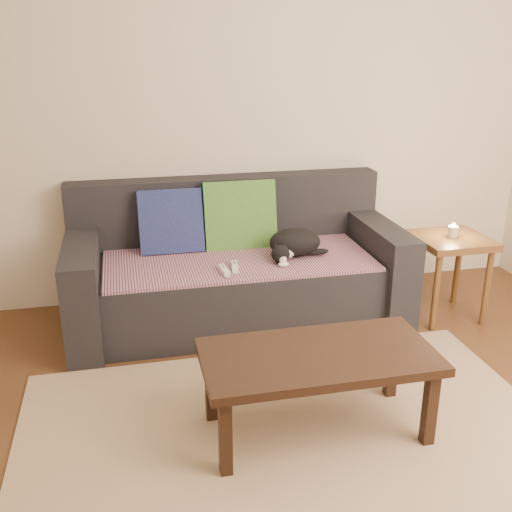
# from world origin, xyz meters

# --- Properties ---
(ground) EXTENTS (4.50, 4.50, 0.00)m
(ground) POSITION_xyz_m (0.00, 0.00, 0.00)
(ground) COLOR brown
(ground) RESTS_ON ground
(back_wall) EXTENTS (4.50, 0.04, 2.60)m
(back_wall) POSITION_xyz_m (0.00, 2.00, 1.30)
(back_wall) COLOR beige
(back_wall) RESTS_ON ground
(sofa) EXTENTS (2.10, 0.94, 0.87)m
(sofa) POSITION_xyz_m (0.00, 1.57, 0.31)
(sofa) COLOR #232328
(sofa) RESTS_ON ground
(throw_blanket) EXTENTS (1.66, 0.74, 0.02)m
(throw_blanket) POSITION_xyz_m (0.00, 1.48, 0.43)
(throw_blanket) COLOR #3F2443
(throw_blanket) RESTS_ON sofa
(cushion_navy) EXTENTS (0.41, 0.21, 0.42)m
(cushion_navy) POSITION_xyz_m (-0.39, 1.74, 0.63)
(cushion_navy) COLOR #111D4A
(cushion_navy) RESTS_ON throw_blanket
(cushion_green) EXTENTS (0.47, 0.22, 0.49)m
(cushion_green) POSITION_xyz_m (0.06, 1.74, 0.63)
(cushion_green) COLOR #0A4538
(cushion_green) RESTS_ON throw_blanket
(cat) EXTENTS (0.40, 0.35, 0.17)m
(cat) POSITION_xyz_m (0.35, 1.45, 0.52)
(cat) COLOR black
(cat) RESTS_ON throw_blanket
(wii_remote_a) EXTENTS (0.06, 0.15, 0.03)m
(wii_remote_a) POSITION_xyz_m (-0.06, 1.30, 0.46)
(wii_remote_a) COLOR white
(wii_remote_a) RESTS_ON throw_blanket
(wii_remote_b) EXTENTS (0.05, 0.15, 0.03)m
(wii_remote_b) POSITION_xyz_m (-0.13, 1.26, 0.46)
(wii_remote_b) COLOR white
(wii_remote_b) RESTS_ON throw_blanket
(side_table) EXTENTS (0.44, 0.44, 0.55)m
(side_table) POSITION_xyz_m (1.34, 1.27, 0.45)
(side_table) COLOR brown
(side_table) RESTS_ON ground
(candle) EXTENTS (0.06, 0.06, 0.09)m
(candle) POSITION_xyz_m (1.34, 1.27, 0.59)
(candle) COLOR beige
(candle) RESTS_ON side_table
(rug) EXTENTS (2.50, 1.80, 0.01)m
(rug) POSITION_xyz_m (0.00, 0.15, 0.01)
(rug) COLOR tan
(rug) RESTS_ON ground
(coffee_table) EXTENTS (1.05, 0.52, 0.42)m
(coffee_table) POSITION_xyz_m (0.12, 0.26, 0.37)
(coffee_table) COLOR black
(coffee_table) RESTS_ON rug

